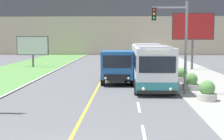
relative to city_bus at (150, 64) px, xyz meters
name	(u,v)px	position (x,y,z in m)	size (l,w,h in m)	color
apartment_block_background	(115,2)	(-3.96, 42.31, 9.44)	(80.00, 8.04, 22.03)	#BCAD93
city_bus	(150,64)	(0.00, 0.00, 0.00)	(2.67, 11.66, 3.10)	silver
dump_truck	(118,67)	(-2.53, 0.12, -0.24)	(2.52, 6.38, 2.64)	black
car_distant	(138,60)	(-0.20, 15.56, -0.89)	(1.80, 4.30, 1.45)	black
traffic_light_mast	(176,36)	(1.29, -4.48, 2.22)	(2.28, 0.32, 5.96)	slate
billboard_large	(193,28)	(5.58, 10.58, 3.08)	(4.61, 0.24, 6.33)	#59595B
billboard_small	(33,46)	(-13.19, 13.08, 0.96)	(3.87, 0.24, 3.76)	#59595B
planter_round_near	(207,92)	(2.78, -6.62, -0.99)	(1.13, 1.13, 1.17)	#B7B2A8
planter_round_second	(191,82)	(2.62, -2.95, -0.99)	(1.15, 1.15, 1.17)	#B7B2A8
planter_round_third	(182,76)	(2.65, 0.71, -0.99)	(1.12, 1.12, 1.16)	#B7B2A8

